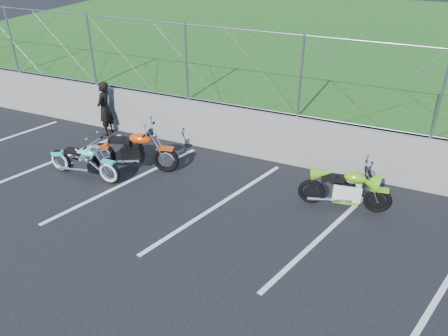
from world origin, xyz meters
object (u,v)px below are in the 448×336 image
at_px(cruiser_turquoise, 85,162).
at_px(person_standing, 105,109).
at_px(naked_orange, 135,152).
at_px(sportbike_green, 346,190).

distance_m(cruiser_turquoise, person_standing, 2.52).
height_order(naked_orange, person_standing, person_standing).
height_order(cruiser_turquoise, person_standing, person_standing).
bearing_deg(naked_orange, cruiser_turquoise, -153.12).
height_order(cruiser_turquoise, naked_orange, naked_orange).
xyz_separation_m(cruiser_turquoise, naked_orange, (0.90, 0.80, 0.08)).
bearing_deg(sportbike_green, naked_orange, 175.90).
relative_size(naked_orange, sportbike_green, 1.15).
bearing_deg(naked_orange, sportbike_green, -10.47).
bearing_deg(naked_orange, person_standing, 128.35).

